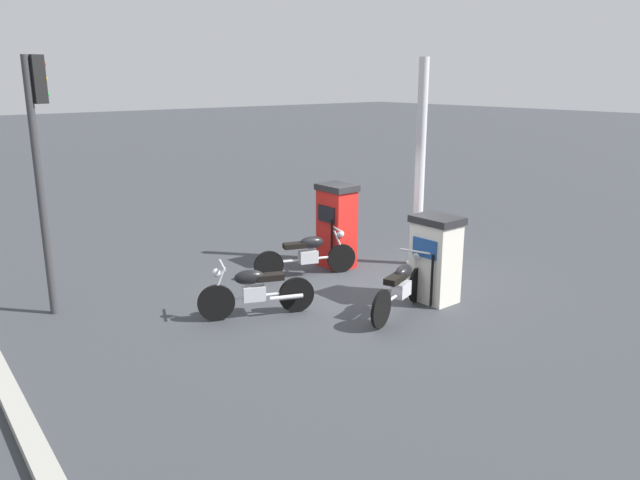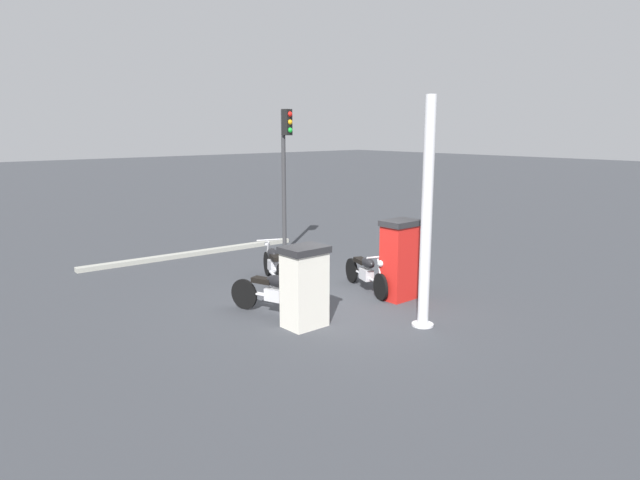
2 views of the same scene
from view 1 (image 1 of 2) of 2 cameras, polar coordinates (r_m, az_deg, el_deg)
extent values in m
plane|color=#383A3F|center=(11.48, 3.78, -4.39)|extent=(120.00, 120.00, 0.00)
cube|color=red|center=(12.50, 1.55, 1.03)|extent=(0.52, 0.70, 1.58)
cube|color=black|center=(12.25, 0.59, 2.41)|extent=(0.03, 0.49, 0.32)
cube|color=#262628|center=(12.33, 1.57, 4.86)|extent=(0.57, 0.77, 0.12)
cylinder|color=black|center=(12.22, 1.08, -0.45)|extent=(0.04, 0.04, 1.02)
cube|color=silver|center=(10.79, 10.56, -2.04)|extent=(0.55, 0.73, 1.38)
cube|color=#1E478C|center=(10.49, 9.61, -0.75)|extent=(0.03, 0.51, 0.32)
cube|color=#262628|center=(10.60, 10.75, 1.84)|extent=(0.61, 0.80, 0.12)
cylinder|color=black|center=(10.48, 10.25, -3.72)|extent=(0.04, 0.04, 0.90)
cylinder|color=black|center=(12.26, 1.98, -1.69)|extent=(0.56, 0.25, 0.58)
cylinder|color=black|center=(11.81, -4.73, -2.37)|extent=(0.56, 0.25, 0.58)
cube|color=silver|center=(12.00, -1.09, -1.55)|extent=(0.41, 0.31, 0.24)
cylinder|color=silver|center=(12.00, -1.32, -1.80)|extent=(1.06, 0.42, 0.05)
ellipsoid|color=black|center=(11.95, -0.78, -0.23)|extent=(0.53, 0.37, 0.24)
cube|color=black|center=(11.85, -2.34, -0.51)|extent=(0.48, 0.34, 0.10)
cylinder|color=silver|center=(12.16, 1.81, -0.35)|extent=(0.26, 0.13, 0.57)
cylinder|color=silver|center=(12.05, 1.47, 1.08)|extent=(0.22, 0.54, 0.04)
sphere|color=silver|center=(12.11, 1.91, 0.57)|extent=(0.18, 0.18, 0.14)
cylinder|color=silver|center=(11.97, -3.96, -2.03)|extent=(0.54, 0.25, 0.07)
cylinder|color=black|center=(10.81, 8.89, -4.05)|extent=(0.60, 0.25, 0.62)
cylinder|color=black|center=(9.63, 5.65, -6.34)|extent=(0.60, 0.25, 0.62)
cube|color=silver|center=(10.22, 7.50, -4.52)|extent=(0.41, 0.31, 0.24)
cylinder|color=silver|center=(10.20, 7.38, -4.87)|extent=(0.99, 0.38, 0.05)
ellipsoid|color=black|center=(10.19, 7.72, -2.93)|extent=(0.53, 0.36, 0.24)
cube|color=black|center=(9.91, 6.90, -3.61)|extent=(0.48, 0.33, 0.10)
cylinder|color=silver|center=(10.68, 8.87, -2.59)|extent=(0.26, 0.12, 0.57)
cylinder|color=silver|center=(10.52, 8.77, -1.04)|extent=(0.21, 0.54, 0.04)
sphere|color=silver|center=(10.64, 8.95, -1.53)|extent=(0.18, 0.18, 0.14)
cylinder|color=silver|center=(9.84, 5.54, -5.74)|extent=(0.54, 0.24, 0.07)
cylinder|color=black|center=(9.99, -9.53, -5.74)|extent=(0.57, 0.29, 0.59)
cylinder|color=black|center=(10.23, -2.19, -5.06)|extent=(0.57, 0.29, 0.59)
cube|color=silver|center=(10.05, -6.11, -4.90)|extent=(0.41, 0.32, 0.24)
cylinder|color=silver|center=(10.07, -5.82, -5.14)|extent=(0.93, 0.42, 0.05)
ellipsoid|color=black|center=(9.94, -6.55, -3.42)|extent=(0.53, 0.39, 0.24)
cube|color=black|center=(10.01, -4.63, -3.41)|extent=(0.48, 0.35, 0.10)
cylinder|color=silver|center=(9.90, -9.38, -4.10)|extent=(0.26, 0.14, 0.57)
cylinder|color=silver|center=(9.81, -8.99, -2.29)|extent=(0.25, 0.53, 0.04)
sphere|color=silver|center=(9.83, -9.54, -3.00)|extent=(0.18, 0.18, 0.14)
cylinder|color=silver|center=(10.06, -3.12, -5.28)|extent=(0.54, 0.27, 0.07)
cylinder|color=#38383A|center=(10.64, -24.35, 4.16)|extent=(0.15, 0.15, 4.09)
cube|color=black|center=(10.57, -24.68, 13.30)|extent=(0.25, 0.28, 0.72)
sphere|color=red|center=(10.62, -24.33, 14.53)|extent=(0.18, 0.18, 0.15)
sphere|color=orange|center=(10.62, -24.20, 13.35)|extent=(0.18, 0.18, 0.15)
sphere|color=green|center=(10.62, -24.07, 12.17)|extent=(0.18, 0.18, 0.15)
cylinder|color=silver|center=(12.59, 9.19, 6.87)|extent=(0.20, 0.20, 4.13)
cylinder|color=silver|center=(13.03, 8.82, -2.08)|extent=(0.40, 0.40, 0.04)
cube|color=#9E9E93|center=(8.82, -27.02, -11.84)|extent=(0.63, 6.40, 0.12)
camera|label=2|loc=(15.53, 49.85, 8.90)|focal=31.40mm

